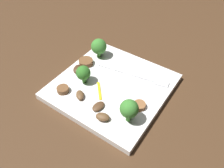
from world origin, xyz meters
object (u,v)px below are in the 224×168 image
object	(u,v)px
sausage_slice_1	(86,62)
pepper_strip_0	(99,91)
mushroom_0	(77,69)
mushroom_2	(80,95)
broccoli_floret_0	(99,47)
mushroom_1	(103,117)
mushroom_4	(98,106)
plate	(112,86)
broccoli_floret_1	(129,109)
sausage_slice_2	(139,105)
fork	(138,76)
broccoli_floret_2	(83,73)
sausage_slice_0	(63,90)

from	to	relation	value
sausage_slice_1	pepper_strip_0	xyz separation A→B (m)	(0.09, -0.06, -0.00)
mushroom_0	pepper_strip_0	xyz separation A→B (m)	(0.09, -0.02, -0.01)
mushroom_0	mushroom_2	bearing A→B (deg)	-45.38
broccoli_floret_0	mushroom_2	distance (m)	0.15
broccoli_floret_0	mushroom_1	size ratio (longest dim) A/B	1.77
mushroom_4	plate	bearing A→B (deg)	102.44
plate	pepper_strip_0	world-z (taller)	pepper_strip_0
broccoli_floret_0	broccoli_floret_1	xyz separation A→B (m)	(0.17, -0.13, 0.00)
sausage_slice_2	mushroom_4	size ratio (longest dim) A/B	0.86
sausage_slice_1	plate	bearing A→B (deg)	-13.08
fork	mushroom_1	distance (m)	0.15
broccoli_floret_2	sausage_slice_0	distance (m)	0.06
sausage_slice_0	broccoli_floret_2	bearing A→B (deg)	69.13
mushroom_0	pepper_strip_0	world-z (taller)	mushroom_0
fork	mushroom_1	xyz separation A→B (m)	(0.00, -0.15, 0.00)
sausage_slice_2	pepper_strip_0	distance (m)	0.10
plate	fork	distance (m)	0.07
broccoli_floret_0	sausage_slice_1	distance (m)	0.05
broccoli_floret_2	sausage_slice_0	world-z (taller)	broccoli_floret_2
plate	mushroom_2	xyz separation A→B (m)	(-0.04, -0.07, 0.01)
broccoli_floret_0	mushroom_4	bearing A→B (deg)	-53.78
broccoli_floret_0	broccoli_floret_2	xyz separation A→B (m)	(0.03, -0.10, -0.00)
sausage_slice_1	sausage_slice_2	xyz separation A→B (m)	(0.18, -0.05, -0.00)
sausage_slice_0	mushroom_1	distance (m)	0.12
broccoli_floret_2	mushroom_2	world-z (taller)	broccoli_floret_2
pepper_strip_0	mushroom_1	bearing A→B (deg)	-47.99
plate	mushroom_4	size ratio (longest dim) A/B	8.07
plate	broccoli_floret_2	distance (m)	0.07
broccoli_floret_1	mushroom_1	size ratio (longest dim) A/B	1.85
fork	sausage_slice_1	world-z (taller)	sausage_slice_1
broccoli_floret_0	sausage_slice_2	bearing A→B (deg)	-27.85
fork	mushroom_0	size ratio (longest dim) A/B	5.79
plate	sausage_slice_2	world-z (taller)	sausage_slice_2
broccoli_floret_2	mushroom_0	size ratio (longest dim) A/B	1.45
mushroom_1	mushroom_4	size ratio (longest dim) A/B	0.95
sausage_slice_2	sausage_slice_1	bearing A→B (deg)	165.70
mushroom_2	mushroom_4	world-z (taller)	mushroom_2
plate	pepper_strip_0	bearing A→B (deg)	-106.39
plate	sausage_slice_2	distance (m)	0.09
broccoli_floret_2	sausage_slice_0	size ratio (longest dim) A/B	1.67
broccoli_floret_0	pepper_strip_0	bearing A→B (deg)	-53.16
fork	mushroom_1	size ratio (longest dim) A/B	6.17
broccoli_floret_1	sausage_slice_1	xyz separation A→B (m)	(-0.18, 0.09, -0.03)
broccoli_floret_1	mushroom_4	world-z (taller)	broccoli_floret_1
mushroom_1	sausage_slice_1	bearing A→B (deg)	140.06
broccoli_floret_0	mushroom_2	world-z (taller)	broccoli_floret_0
sausage_slice_2	mushroom_4	bearing A→B (deg)	-144.30
fork	mushroom_4	world-z (taller)	mushroom_4
pepper_strip_0	sausage_slice_0	bearing A→B (deg)	-145.53
mushroom_4	pepper_strip_0	xyz separation A→B (m)	(-0.03, 0.04, -0.00)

